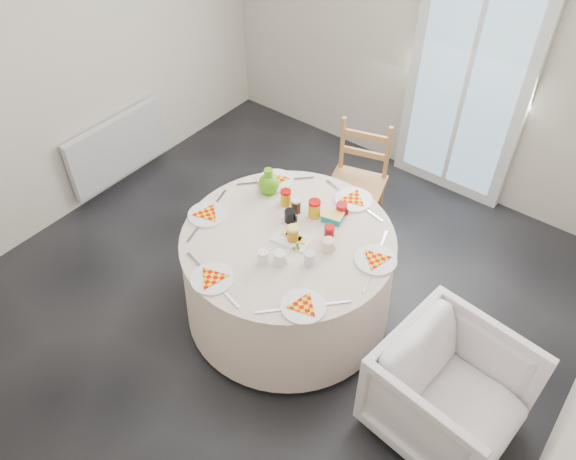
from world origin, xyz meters
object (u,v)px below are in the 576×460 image
Objects in this scene: green_pitcher at (269,177)px; armchair at (451,390)px; radiator at (118,148)px; wooden_chair at (356,185)px; table at (288,275)px.

armchair is at bearing -9.42° from green_pitcher.
radiator is 1.29× the size of armchair.
wooden_chair is (1.99, 0.74, 0.09)m from radiator.
wooden_chair is 1.22× the size of armchair.
green_pitcher reaches higher than table.
wooden_chair reaches higher than armchair.
armchair is 1.77m from green_pitcher.
armchair is (1.28, -0.14, 0.02)m from table.
radiator is at bearing -175.89° from wooden_chair.
radiator is 3.39m from armchair.
green_pitcher is (1.71, 0.00, 0.49)m from radiator.
green_pitcher is (-0.28, -0.73, 0.40)m from wooden_chair.
wooden_chair reaches higher than radiator.
green_pitcher is at bearing 0.12° from radiator.
armchair is at bearing -55.97° from wooden_chair.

